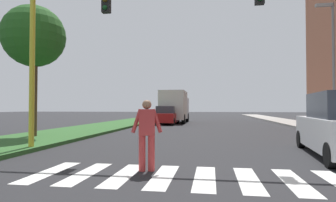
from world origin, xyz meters
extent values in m
plane|color=#262628|center=(0.00, 30.00, 0.00)|extent=(140.00, 140.00, 0.00)
cube|color=silver|center=(-3.15, 8.46, 0.00)|extent=(0.45, 2.20, 0.01)
cube|color=silver|center=(-2.25, 8.46, 0.00)|extent=(0.45, 2.20, 0.01)
cube|color=silver|center=(-1.35, 8.46, 0.00)|extent=(0.45, 2.20, 0.01)
cube|color=silver|center=(-0.45, 8.46, 0.00)|extent=(0.45, 2.20, 0.01)
cube|color=silver|center=(0.45, 8.46, 0.00)|extent=(0.45, 2.20, 0.01)
cube|color=silver|center=(1.35, 8.46, 0.00)|extent=(0.45, 2.20, 0.01)
cube|color=silver|center=(2.25, 8.46, 0.00)|extent=(0.45, 2.20, 0.01)
cube|color=#2D5B28|center=(-7.39, 28.00, 0.07)|extent=(4.17, 64.00, 0.15)
cylinder|color=#4C3823|center=(-7.84, 14.56, 2.11)|extent=(0.36, 0.36, 3.92)
sphere|color=#23561E|center=(-7.84, 14.56, 4.95)|extent=(2.94, 2.94, 2.94)
cube|color=#9E9991|center=(8.16, 28.00, 0.07)|extent=(3.00, 64.00, 0.15)
cylinder|color=gold|center=(-5.61, 11.27, 3.15)|extent=(0.18, 0.18, 6.00)
cube|color=black|center=(-2.89, 11.27, 5.10)|extent=(0.28, 0.20, 0.80)
sphere|color=#4C380F|center=(-2.89, 11.15, 5.10)|extent=(0.16, 0.16, 0.16)
sphere|color=#0F3F19|center=(-2.89, 11.15, 4.84)|extent=(0.16, 0.16, 0.16)
cylinder|color=slate|center=(7.66, 19.84, 3.90)|extent=(0.14, 0.14, 7.50)
cube|color=gray|center=(7.16, 19.84, 7.55)|extent=(0.90, 0.24, 0.16)
cylinder|color=#B23333|center=(-0.82, 8.93, 0.42)|extent=(0.19, 0.19, 0.85)
cylinder|color=#B23333|center=(-1.04, 8.88, 0.42)|extent=(0.19, 0.19, 0.85)
cube|color=#B23333|center=(-0.93, 8.90, 1.16)|extent=(0.42, 0.32, 0.62)
cylinder|color=#B23333|center=(-0.70, 8.96, 1.19)|extent=(0.28, 0.15, 0.58)
cylinder|color=#B23333|center=(-1.16, 8.85, 1.19)|extent=(0.28, 0.15, 0.58)
sphere|color=#8C664C|center=(-0.93, 8.90, 1.58)|extent=(0.26, 0.26, 0.22)
cylinder|color=black|center=(3.94, 13.59, 0.32)|extent=(0.29, 0.66, 0.64)
cylinder|color=black|center=(3.53, 9.91, 0.32)|extent=(0.29, 0.66, 0.64)
cube|color=maroon|center=(-3.40, 27.35, 0.61)|extent=(1.81, 4.43, 0.78)
cube|color=#2D333D|center=(-3.40, 27.13, 1.32)|extent=(1.60, 1.99, 0.64)
cylinder|color=black|center=(-4.23, 29.12, 0.32)|extent=(0.22, 0.64, 0.64)
cylinder|color=black|center=(-2.57, 29.12, 0.32)|extent=(0.22, 0.64, 0.64)
cylinder|color=black|center=(-4.23, 25.59, 0.32)|extent=(0.22, 0.64, 0.64)
cylinder|color=black|center=(-2.57, 25.59, 0.32)|extent=(0.22, 0.64, 0.64)
cube|color=#B7B7BC|center=(-3.00, 32.10, 1.45)|extent=(2.30, 2.00, 2.20)
cube|color=beige|center=(-3.00, 29.00, 1.75)|extent=(2.30, 4.20, 2.70)
cylinder|color=black|center=(-4.05, 32.10, 0.45)|extent=(0.30, 0.90, 0.90)
cylinder|color=black|center=(-1.95, 32.10, 0.45)|extent=(0.30, 0.90, 0.90)
cylinder|color=black|center=(-4.05, 27.95, 0.45)|extent=(0.30, 0.90, 0.90)
cylinder|color=black|center=(-1.95, 27.95, 0.45)|extent=(0.30, 0.90, 0.90)
camera|label=1|loc=(0.59, 2.43, 1.51)|focal=29.69mm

